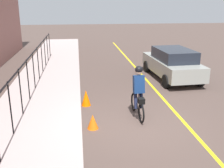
# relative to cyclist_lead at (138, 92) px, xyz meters

# --- Properties ---
(ground_plane) EXTENTS (80.00, 80.00, 0.00)m
(ground_plane) POSITION_rel_cyclist_lead_xyz_m (-0.57, 0.15, -0.91)
(ground_plane) COLOR #4E3D37
(lane_line_centre) EXTENTS (36.00, 0.12, 0.01)m
(lane_line_centre) POSITION_rel_cyclist_lead_xyz_m (-0.57, -1.45, -0.91)
(lane_line_centre) COLOR yellow
(lane_line_centre) RESTS_ON ground
(sidewalk) EXTENTS (40.00, 3.20, 0.15)m
(sidewalk) POSITION_rel_cyclist_lead_xyz_m (-0.57, 3.55, -0.84)
(sidewalk) COLOR #AE9B98
(sidewalk) RESTS_ON ground
(iron_fence) EXTENTS (20.40, 0.04, 1.60)m
(iron_fence) POSITION_rel_cyclist_lead_xyz_m (0.43, 3.95, 0.38)
(iron_fence) COLOR black
(iron_fence) RESTS_ON sidewalk
(cyclist_lead) EXTENTS (1.71, 0.37, 1.83)m
(cyclist_lead) POSITION_rel_cyclist_lead_xyz_m (0.00, 0.00, 0.00)
(cyclist_lead) COLOR black
(cyclist_lead) RESTS_ON ground
(patrol_sedan) EXTENTS (4.49, 2.11, 1.58)m
(patrol_sedan) POSITION_rel_cyclist_lead_xyz_m (4.51, -2.79, -0.09)
(patrol_sedan) COLOR gray
(patrol_sedan) RESTS_ON ground
(traffic_cone_near) EXTENTS (0.36, 0.36, 0.47)m
(traffic_cone_near) POSITION_rel_cyclist_lead_xyz_m (-0.68, 1.60, -0.68)
(traffic_cone_near) COLOR orange
(traffic_cone_near) RESTS_ON ground
(traffic_cone_far) EXTENTS (0.36, 0.36, 0.62)m
(traffic_cone_far) POSITION_rel_cyclist_lead_xyz_m (1.31, 1.75, -0.60)
(traffic_cone_far) COLOR #FD6302
(traffic_cone_far) RESTS_ON ground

